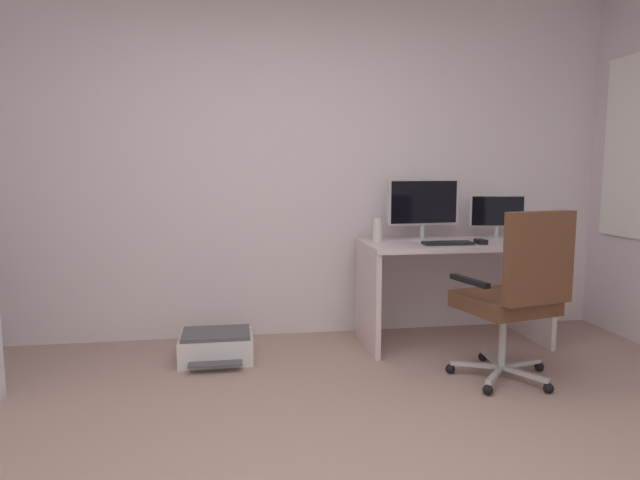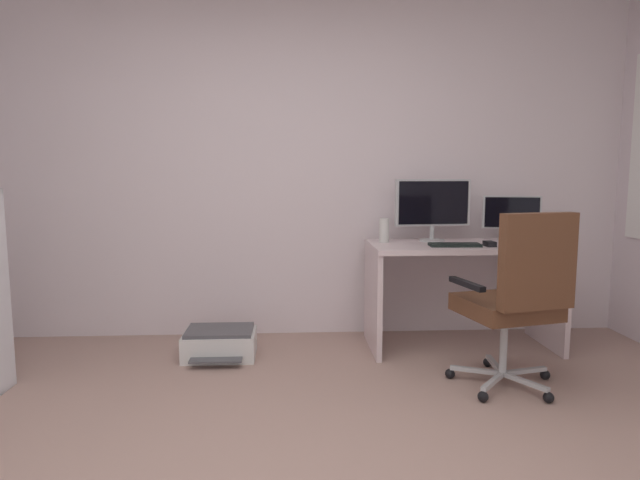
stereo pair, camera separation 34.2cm
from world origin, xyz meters
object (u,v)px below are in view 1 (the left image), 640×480
printer (216,346)px  office_chair (516,290)px  desktop_speaker (377,230)px  keyboard (448,243)px  monitor_secondary (497,214)px  computer_mouse (481,242)px  monitor_main (423,204)px  desk (453,270)px

printer → office_chair: bearing=-21.5°
desktop_speaker → keyboard: bearing=-28.6°
monitor_secondary → desktop_speaker: (-0.94, -0.05, -0.10)m
monitor_secondary → desktop_speaker: monitor_secondary is taller
computer_mouse → printer: size_ratio=0.21×
monitor_secondary → keyboard: bearing=-150.3°
monitor_secondary → keyboard: size_ratio=1.20×
monitor_main → office_chair: 1.08m
desk → monitor_secondary: 0.59m
desk → office_chair: (0.05, -0.81, 0.03)m
keyboard → printer: size_ratio=0.71×
desk → desktop_speaker: desktop_speaker is taller
computer_mouse → office_chair: (-0.08, -0.66, -0.20)m
printer → desk: bearing=4.1°
monitor_main → keyboard: (0.08, -0.29, -0.25)m
keyboard → printer: bearing=-178.7°
printer → monitor_secondary: bearing=7.4°
desk → computer_mouse: 0.30m
desk → desktop_speaker: (-0.54, 0.10, 0.29)m
computer_mouse → desktop_speaker: 0.73m
desk → desktop_speaker: size_ratio=7.65×
desk → desktop_speaker: 0.62m
desktop_speaker → printer: bearing=-169.0°
computer_mouse → printer: 1.95m
monitor_secondary → office_chair: monitor_secondary is taller
printer → desktop_speaker: bearing=11.0°
desk → keyboard: bearing=-126.1°
desk → office_chair: size_ratio=1.26×
desk → office_chair: bearing=-86.4°
keyboard → desktop_speaker: size_ratio=2.00×
keyboard → desktop_speaker: (-0.44, 0.24, 0.07)m
monitor_secondary → computer_mouse: monitor_secondary is taller
monitor_main → computer_mouse: (0.32, -0.30, -0.25)m
desk → computer_mouse: bearing=-48.1°
office_chair → desk: bearing=93.6°
monitor_secondary → office_chair: (-0.35, -0.96, -0.37)m
keyboard → desk: bearing=55.7°
monitor_main → office_chair: size_ratio=0.54×
monitor_main → desktop_speaker: monitor_main is taller
monitor_main → printer: monitor_main is taller
monitor_secondary → desktop_speaker: bearing=-177.1°
keyboard → office_chair: 0.71m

